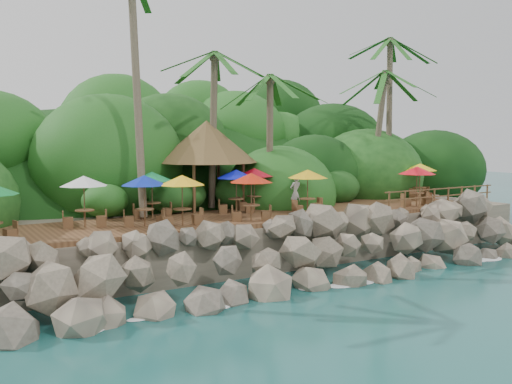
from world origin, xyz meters
TOP-DOWN VIEW (x-y plane):
  - ground at (0.00, 0.00)m, footprint 140.00×140.00m
  - land_base at (0.00, 16.00)m, footprint 32.00×25.20m
  - jungle_hill at (0.00, 23.50)m, footprint 44.80×28.00m
  - seawall at (0.00, 2.00)m, footprint 29.00×4.00m
  - terrace at (0.00, 6.00)m, footprint 26.00×5.00m
  - jungle_foliage at (0.00, 15.00)m, footprint 44.00×16.00m
  - foam_line at (0.00, 0.30)m, footprint 25.20×0.80m
  - palms at (0.86, 8.70)m, footprint 30.96×7.19m
  - palapa at (-0.88, 9.55)m, footprint 5.31×5.31m
  - dining_clusters at (-1.10, 5.83)m, footprint 25.59×5.19m
  - railing at (10.32, 3.65)m, footprint 8.30×0.10m
  - waiter at (2.55, 6.30)m, footprint 0.67×0.45m

SIDE VIEW (x-z plane):
  - ground at x=0.00m, z-range 0.00..0.00m
  - jungle_hill at x=0.00m, z-range -7.70..7.70m
  - jungle_foliage at x=0.00m, z-range -6.00..6.00m
  - foam_line at x=0.00m, z-range 0.00..0.06m
  - land_base at x=0.00m, z-range 0.00..2.10m
  - seawall at x=0.00m, z-range 0.00..2.30m
  - terrace at x=0.00m, z-range 2.10..2.30m
  - railing at x=10.32m, z-range 2.41..3.41m
  - waiter at x=2.55m, z-range 2.30..4.12m
  - dining_clusters at x=-1.10m, z-range 3.01..5.16m
  - palapa at x=-0.88m, z-range 3.49..8.09m
  - palms at x=0.86m, z-range 4.91..18.47m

